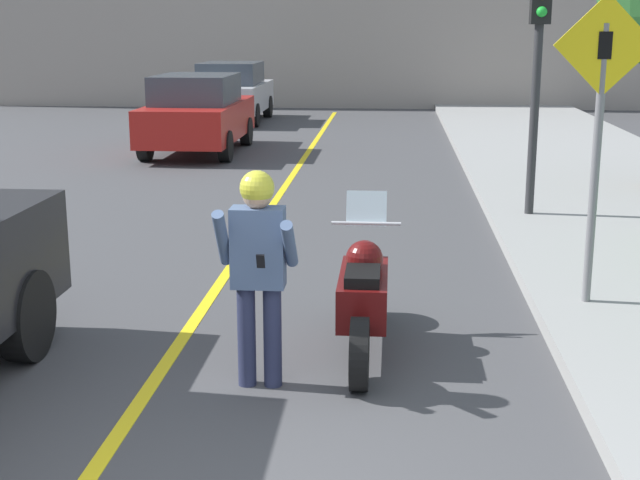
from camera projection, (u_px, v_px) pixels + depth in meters
name	position (u px, v px, depth m)	size (l,w,h in m)	color
road_center_line	(239.00, 254.00, 10.80)	(0.12, 36.00, 0.01)	yellow
motorcycle	(363.00, 296.00, 7.50)	(0.62, 2.19, 1.27)	black
person_biker	(258.00, 257.00, 6.64)	(0.59, 0.46, 1.68)	#282D4C
crossing_sign	(599.00, 122.00, 8.08)	(0.91, 0.08, 2.84)	slate
traffic_light	(539.00, 43.00, 11.86)	(0.26, 0.30, 3.33)	#2D2D30
parked_car_red	(198.00, 113.00, 19.12)	(1.88, 4.20, 1.68)	black
parked_car_silver	(232.00, 92.00, 25.28)	(1.88, 4.20, 1.68)	black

